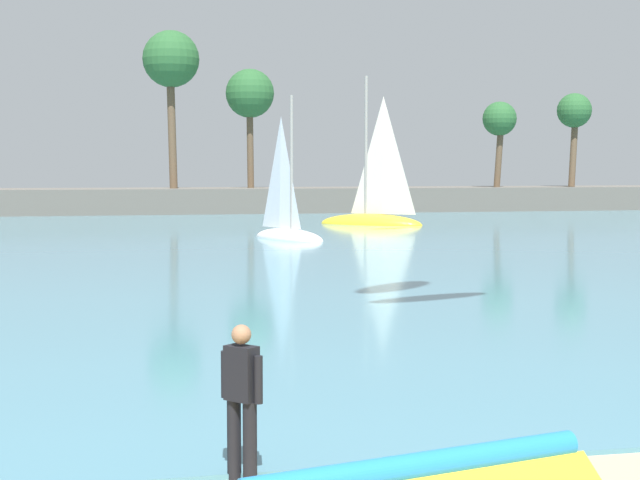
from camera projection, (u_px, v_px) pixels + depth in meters
The scene contains 5 objects.
sea at pixel (140, 221), 58.52m from camera, with size 220.00×98.89×0.06m, color teal.
palm_headland at pixel (131, 181), 67.40m from camera, with size 89.88×6.00×12.71m.
person_at_waterline at pixel (242, 397), 10.15m from camera, with size 0.40×0.43×1.67m.
sailboat_near_shore at pixel (373, 210), 54.23m from camera, with size 5.97×5.27×8.92m.
sailboat_mid_bay at pixel (287, 225), 43.62m from camera, with size 3.36×4.91×6.90m.
Camera 1 is at (-1.39, -3.36, 3.31)m, focal length 54.30 mm.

